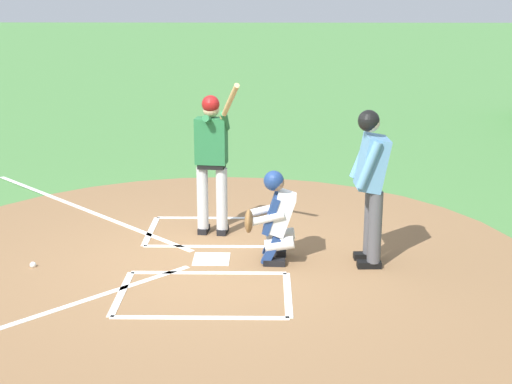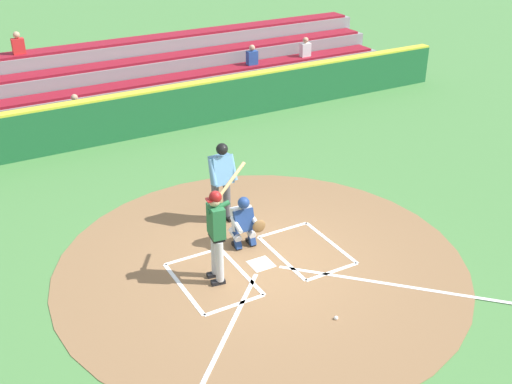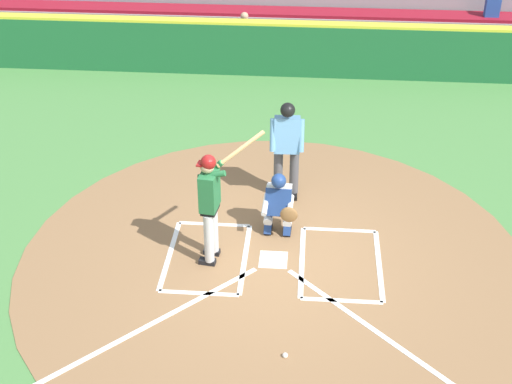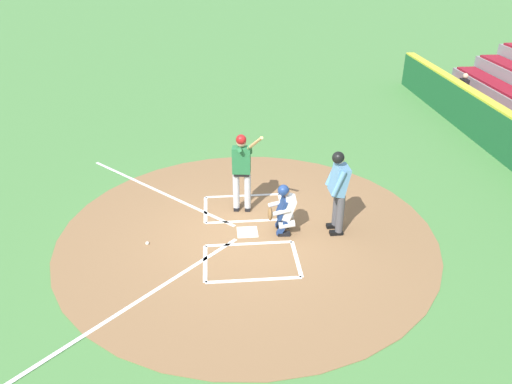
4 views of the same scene
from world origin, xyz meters
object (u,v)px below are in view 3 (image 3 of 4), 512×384
object	(u,v)px
batter	(211,200)
catcher	(279,203)
plate_umpire	(287,144)
baseball	(285,355)

from	to	relation	value
batter	catcher	world-z (taller)	batter
plate_umpire	baseball	world-z (taller)	plate_umpire
baseball	catcher	bearing A→B (deg)	-85.20
plate_umpire	batter	bearing A→B (deg)	61.19
catcher	baseball	world-z (taller)	catcher
batter	catcher	bearing A→B (deg)	-140.82
batter	catcher	distance (m)	1.38
catcher	plate_umpire	distance (m)	1.22
batter	baseball	distance (m)	2.62
plate_umpire	catcher	bearing A→B (deg)	86.70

